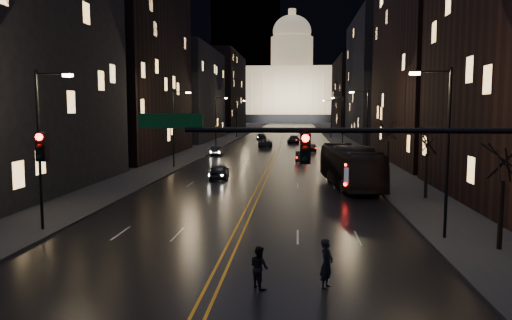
% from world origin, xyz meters
% --- Properties ---
extents(ground, '(900.00, 900.00, 0.00)m').
position_xyz_m(ground, '(0.00, 0.00, 0.00)').
color(ground, black).
rests_on(ground, ground).
extents(road, '(20.00, 320.00, 0.02)m').
position_xyz_m(road, '(0.00, 130.00, 0.01)').
color(road, black).
rests_on(road, ground).
extents(sidewalk_left, '(8.00, 320.00, 0.16)m').
position_xyz_m(sidewalk_left, '(-14.00, 130.00, 0.08)').
color(sidewalk_left, black).
rests_on(sidewalk_left, ground).
extents(sidewalk_right, '(8.00, 320.00, 0.16)m').
position_xyz_m(sidewalk_right, '(14.00, 130.00, 0.08)').
color(sidewalk_right, black).
rests_on(sidewalk_right, ground).
extents(center_line, '(0.62, 320.00, 0.01)m').
position_xyz_m(center_line, '(0.00, 130.00, 0.03)').
color(center_line, orange).
rests_on(center_line, road).
extents(building_left_mid, '(12.00, 30.00, 28.00)m').
position_xyz_m(building_left_mid, '(-21.00, 54.00, 14.00)').
color(building_left_mid, black).
rests_on(building_left_mid, ground).
extents(building_left_far, '(12.00, 34.00, 20.00)m').
position_xyz_m(building_left_far, '(-21.00, 92.00, 10.00)').
color(building_left_far, black).
rests_on(building_left_far, ground).
extents(building_left_dist, '(12.00, 40.00, 24.00)m').
position_xyz_m(building_left_dist, '(-21.00, 140.00, 12.00)').
color(building_left_dist, black).
rests_on(building_left_dist, ground).
extents(building_right_tall, '(12.00, 30.00, 38.00)m').
position_xyz_m(building_right_tall, '(21.00, 50.00, 19.00)').
color(building_right_tall, black).
rests_on(building_right_tall, ground).
extents(building_right_mid, '(12.00, 34.00, 26.00)m').
position_xyz_m(building_right_mid, '(21.00, 92.00, 13.00)').
color(building_right_mid, black).
rests_on(building_right_mid, ground).
extents(building_right_dist, '(12.00, 40.00, 22.00)m').
position_xyz_m(building_right_dist, '(21.00, 140.00, 11.00)').
color(building_right_dist, black).
rests_on(building_right_dist, ground).
extents(mountain_ridge, '(520.00, 60.00, 130.00)m').
position_xyz_m(mountain_ridge, '(40.00, 380.00, 65.00)').
color(mountain_ridge, black).
rests_on(mountain_ridge, ground).
extents(capitol, '(90.00, 50.00, 58.50)m').
position_xyz_m(capitol, '(0.00, 250.00, 17.15)').
color(capitol, black).
rests_on(capitol, ground).
extents(traffic_signal, '(17.29, 0.45, 7.00)m').
position_xyz_m(traffic_signal, '(5.91, -0.00, 5.10)').
color(traffic_signal, black).
rests_on(traffic_signal, ground).
extents(streetlamp_right_near, '(2.13, 0.25, 9.00)m').
position_xyz_m(streetlamp_right_near, '(10.81, 10.00, 5.08)').
color(streetlamp_right_near, black).
rests_on(streetlamp_right_near, ground).
extents(streetlamp_left_near, '(2.13, 0.25, 9.00)m').
position_xyz_m(streetlamp_left_near, '(-10.81, 10.00, 5.08)').
color(streetlamp_left_near, black).
rests_on(streetlamp_left_near, ground).
extents(streetlamp_right_mid, '(2.13, 0.25, 9.00)m').
position_xyz_m(streetlamp_right_mid, '(10.81, 40.00, 5.08)').
color(streetlamp_right_mid, black).
rests_on(streetlamp_right_mid, ground).
extents(streetlamp_left_mid, '(2.13, 0.25, 9.00)m').
position_xyz_m(streetlamp_left_mid, '(-10.81, 40.00, 5.08)').
color(streetlamp_left_mid, black).
rests_on(streetlamp_left_mid, ground).
extents(streetlamp_right_far, '(2.13, 0.25, 9.00)m').
position_xyz_m(streetlamp_right_far, '(10.81, 70.00, 5.08)').
color(streetlamp_right_far, black).
rests_on(streetlamp_right_far, ground).
extents(streetlamp_left_far, '(2.13, 0.25, 9.00)m').
position_xyz_m(streetlamp_left_far, '(-10.81, 70.00, 5.08)').
color(streetlamp_left_far, black).
rests_on(streetlamp_left_far, ground).
extents(streetlamp_right_dist, '(2.13, 0.25, 9.00)m').
position_xyz_m(streetlamp_right_dist, '(10.81, 100.00, 5.08)').
color(streetlamp_right_dist, black).
rests_on(streetlamp_right_dist, ground).
extents(streetlamp_left_dist, '(2.13, 0.25, 9.00)m').
position_xyz_m(streetlamp_left_dist, '(-10.81, 100.00, 5.08)').
color(streetlamp_left_dist, black).
rests_on(streetlamp_left_dist, ground).
extents(tree_right_near, '(2.40, 2.40, 6.65)m').
position_xyz_m(tree_right_near, '(13.00, 8.00, 4.53)').
color(tree_right_near, black).
rests_on(tree_right_near, ground).
extents(tree_right_mid, '(2.40, 2.40, 6.65)m').
position_xyz_m(tree_right_mid, '(13.00, 22.00, 4.53)').
color(tree_right_mid, black).
rests_on(tree_right_mid, ground).
extents(tree_right_far, '(2.40, 2.40, 6.65)m').
position_xyz_m(tree_right_far, '(13.00, 38.00, 4.53)').
color(tree_right_far, black).
rests_on(tree_right_far, ground).
extents(bus, '(4.71, 13.34, 3.64)m').
position_xyz_m(bus, '(7.94, 28.03, 1.82)').
color(bus, black).
rests_on(bus, ground).
extents(oncoming_car_a, '(2.28, 4.71, 1.55)m').
position_xyz_m(oncoming_car_a, '(-4.35, 31.47, 0.77)').
color(oncoming_car_a, black).
rests_on(oncoming_car_a, ground).
extents(oncoming_car_b, '(1.51, 4.25, 1.40)m').
position_xyz_m(oncoming_car_b, '(-8.50, 55.91, 0.70)').
color(oncoming_car_b, black).
rests_on(oncoming_car_b, ground).
extents(oncoming_car_c, '(2.51, 5.28, 1.45)m').
position_xyz_m(oncoming_car_c, '(-2.50, 73.23, 0.73)').
color(oncoming_car_c, black).
rests_on(oncoming_car_c, ground).
extents(oncoming_car_d, '(2.72, 5.33, 1.48)m').
position_xyz_m(oncoming_car_d, '(-4.71, 93.20, 0.74)').
color(oncoming_car_d, black).
rests_on(oncoming_car_d, ground).
extents(receding_car_a, '(1.46, 4.12, 1.35)m').
position_xyz_m(receding_car_a, '(3.73, 48.52, 0.68)').
color(receding_car_a, black).
rests_on(receding_car_a, ground).
extents(receding_car_b, '(1.82, 4.10, 1.37)m').
position_xyz_m(receding_car_b, '(5.56, 63.80, 0.69)').
color(receding_car_b, black).
rests_on(receding_car_b, ground).
extents(receding_car_c, '(2.64, 5.36, 1.50)m').
position_xyz_m(receding_car_c, '(2.50, 83.41, 0.75)').
color(receding_car_c, black).
rests_on(receding_car_c, ground).
extents(receding_car_d, '(2.19, 4.73, 1.31)m').
position_xyz_m(receding_car_d, '(4.69, 126.50, 0.66)').
color(receding_car_d, black).
rests_on(receding_car_d, ground).
extents(pedestrian_a, '(0.71, 0.83, 1.94)m').
position_xyz_m(pedestrian_a, '(4.40, 2.40, 0.97)').
color(pedestrian_a, black).
rests_on(pedestrian_a, ground).
extents(pedestrian_b, '(0.86, 0.90, 1.66)m').
position_xyz_m(pedestrian_b, '(1.81, 2.20, 0.83)').
color(pedestrian_b, black).
rests_on(pedestrian_b, ground).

